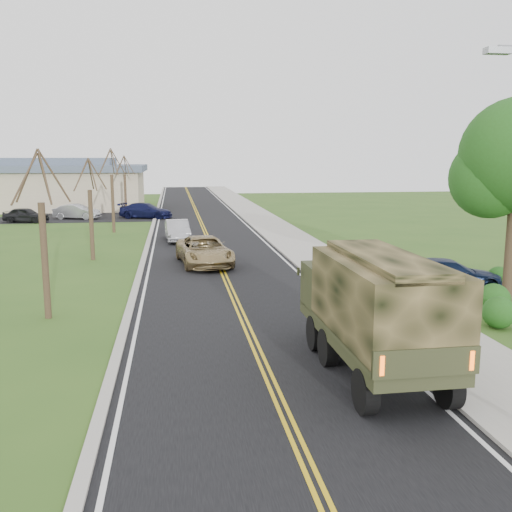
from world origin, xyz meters
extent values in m
plane|color=#31521B|center=(0.00, 0.00, 0.00)|extent=(160.00, 160.00, 0.00)
cube|color=black|center=(0.00, 40.00, 0.01)|extent=(8.00, 120.00, 0.01)
cube|color=#9E998E|center=(4.15, 40.00, 0.06)|extent=(0.30, 120.00, 0.12)
cube|color=#9E998E|center=(5.90, 40.00, 0.05)|extent=(3.20, 120.00, 0.10)
cube|color=#9E998E|center=(-4.15, 40.00, 0.05)|extent=(0.30, 120.00, 0.10)
cube|color=gray|center=(3.70, -0.50, 7.75)|extent=(0.50, 0.22, 0.12)
cylinder|color=#38281C|center=(11.00, 10.00, 2.52)|extent=(0.44, 0.44, 5.04)
sphere|color=#1F4D16|center=(10.20, 10.50, 4.95)|extent=(3.24, 3.24, 3.24)
cylinder|color=#38281C|center=(-7.00, 10.00, 2.10)|extent=(0.24, 0.24, 4.20)
cylinder|color=#38281C|center=(-6.52, 10.13, 5.13)|extent=(1.01, 0.33, 1.90)
cylinder|color=#38281C|center=(-6.97, 10.62, 5.05)|extent=(0.13, 1.29, 1.74)
cylinder|color=#38281C|center=(-7.46, 10.18, 5.13)|extent=(0.98, 0.43, 1.90)
cylinder|color=#38281C|center=(-7.39, 9.52, 5.05)|extent=(0.79, 1.05, 1.77)
cylinder|color=#38281C|center=(-6.73, 9.59, 5.13)|extent=(0.58, 0.90, 1.90)
cylinder|color=#38281C|center=(-7.00, 22.00, 1.98)|extent=(0.24, 0.24, 3.96)
cylinder|color=#38281C|center=(-6.55, 22.12, 4.83)|extent=(0.96, 0.32, 1.79)
cylinder|color=#38281C|center=(-6.97, 22.58, 4.76)|extent=(0.12, 1.22, 1.65)
cylinder|color=#38281C|center=(-7.43, 22.17, 4.83)|extent=(0.93, 0.41, 1.79)
cylinder|color=#38281C|center=(-7.37, 21.55, 4.76)|extent=(0.75, 0.99, 1.67)
cylinder|color=#38281C|center=(-6.75, 21.61, 4.83)|extent=(0.55, 0.85, 1.80)
cylinder|color=#38281C|center=(-7.00, 34.00, 2.22)|extent=(0.24, 0.24, 4.44)
cylinder|color=#38281C|center=(-6.50, 34.13, 5.42)|extent=(1.07, 0.35, 2.00)
cylinder|color=#38281C|center=(-6.97, 34.65, 5.34)|extent=(0.13, 1.36, 1.84)
cylinder|color=#38281C|center=(-7.49, 34.19, 5.42)|extent=(1.03, 0.46, 2.00)
cylinder|color=#38281C|center=(-7.41, 33.49, 5.34)|extent=(0.83, 1.10, 1.87)
cylinder|color=#38281C|center=(-6.72, 33.56, 5.42)|extent=(0.61, 0.95, 2.01)
cylinder|color=#38281C|center=(-7.00, 46.00, 2.04)|extent=(0.24, 0.24, 4.08)
cylinder|color=#38281C|center=(-6.54, 46.12, 4.98)|extent=(0.99, 0.33, 1.84)
cylinder|color=#38281C|center=(-6.97, 46.60, 4.91)|extent=(0.13, 1.25, 1.69)
cylinder|color=#38281C|center=(-7.45, 46.17, 4.98)|extent=(0.95, 0.42, 1.85)
cylinder|color=#38281C|center=(-7.38, 45.53, 4.91)|extent=(0.77, 1.02, 1.72)
cylinder|color=#38281C|center=(-6.74, 45.60, 4.98)|extent=(0.57, 0.88, 1.85)
cube|color=tan|center=(-16.00, 56.00, 2.10)|extent=(20.00, 12.00, 4.20)
cube|color=#475466|center=(-16.00, 56.00, 4.50)|extent=(21.00, 13.00, 0.70)
cube|color=#475466|center=(-16.00, 56.00, 5.20)|extent=(14.00, 8.00, 0.90)
cube|color=black|center=(-10.00, 46.00, 0.01)|extent=(18.00, 10.00, 0.02)
cylinder|color=black|center=(1.82, 0.83, 0.53)|extent=(0.35, 1.06, 1.06)
cylinder|color=black|center=(3.84, 0.85, 0.53)|extent=(0.35, 1.06, 1.06)
cylinder|color=black|center=(1.79, 3.90, 0.53)|extent=(0.35, 1.06, 1.06)
cylinder|color=black|center=(3.81, 3.92, 0.53)|extent=(0.35, 1.06, 1.06)
cylinder|color=black|center=(1.77, 5.25, 0.53)|extent=(0.35, 1.06, 1.06)
cylinder|color=black|center=(3.79, 5.27, 0.53)|extent=(0.35, 1.06, 1.06)
cube|color=#31351D|center=(2.80, 3.34, 1.01)|extent=(2.38, 6.75, 0.34)
cube|color=#31351D|center=(2.78, 5.79, 1.83)|extent=(2.33, 1.85, 1.35)
cube|color=black|center=(2.77, 6.65, 2.02)|extent=(2.11, 0.10, 0.67)
cube|color=#31351D|center=(2.81, 2.52, 1.25)|extent=(2.46, 5.12, 0.14)
cube|color=black|center=(2.81, 2.52, 2.26)|extent=(2.46, 5.12, 1.92)
cube|color=black|center=(2.81, 2.52, 3.27)|extent=(1.59, 5.11, 0.24)
cube|color=#31351D|center=(2.84, -0.03, 1.49)|extent=(2.40, 0.14, 0.62)
cube|color=#FF590C|center=(1.83, -0.10, 1.49)|extent=(0.10, 0.04, 0.43)
cube|color=#FF590C|center=(3.85, -0.07, 1.49)|extent=(0.10, 0.04, 0.43)
imported|color=#9A8457|center=(-0.80, 19.55, 0.77)|extent=(3.16, 5.78, 1.53)
imported|color=#A5A4A9|center=(-2.16, 28.75, 0.72)|extent=(1.83, 4.49, 1.45)
imported|color=#0E1935|center=(9.40, 12.02, 0.69)|extent=(5.04, 2.73, 1.39)
imported|color=black|center=(-15.41, 42.00, 0.67)|extent=(4.21, 2.54, 1.34)
imported|color=#A1A1A5|center=(-11.37, 44.19, 0.70)|extent=(4.52, 2.68, 1.41)
imported|color=#0E1136|center=(-5.00, 44.05, 0.73)|extent=(5.40, 3.46, 1.46)
camera|label=1|loc=(-2.40, -10.91, 5.80)|focal=40.00mm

